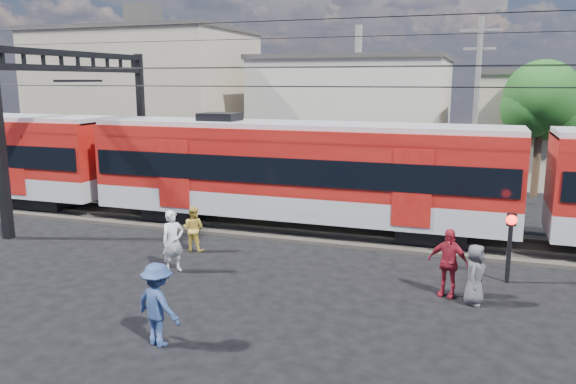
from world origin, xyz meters
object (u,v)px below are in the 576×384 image
object	(u,v)px
pedestrian_a	(173,241)
pedestrian_c	(158,304)
commuter_train	(303,170)
crossing_signal	(510,235)

from	to	relation	value
pedestrian_a	pedestrian_c	distance (m)	4.88
commuter_train	crossing_signal	xyz separation A→B (m)	(7.29, -3.50, -0.98)
commuter_train	pedestrian_c	world-z (taller)	commuter_train
pedestrian_a	crossing_signal	bearing A→B (deg)	-40.66
pedestrian_a	pedestrian_c	size ratio (longest dim) A/B	1.01
pedestrian_a	crossing_signal	world-z (taller)	crossing_signal
pedestrian_c	commuter_train	bearing A→B (deg)	-72.92
commuter_train	pedestrian_a	xyz separation A→B (m)	(-2.31, -5.74, -1.45)
pedestrian_c	crossing_signal	size ratio (longest dim) A/B	0.91
pedestrian_a	crossing_signal	distance (m)	9.87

